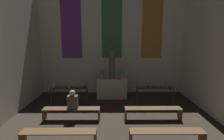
# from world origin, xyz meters

# --- Properties ---
(wall_back) EXTENTS (7.72, 0.16, 5.92)m
(wall_back) POSITION_xyz_m (0.00, 9.91, 2.99)
(wall_back) COLOR beige
(wall_back) RESTS_ON ground_plane
(altar) EXTENTS (1.46, 0.61, 0.99)m
(altar) POSITION_xyz_m (0.00, 8.94, 0.49)
(altar) COLOR #BCB29E
(altar) RESTS_ON ground_plane
(statue) EXTENTS (0.29, 0.29, 1.58)m
(statue) POSITION_xyz_m (0.00, 8.94, 1.73)
(statue) COLOR #5B5651
(statue) RESTS_ON altar
(flower_vase_left) EXTENTS (0.25, 0.25, 0.45)m
(flower_vase_left) POSITION_xyz_m (-0.47, 8.94, 1.25)
(flower_vase_left) COLOR #937A5B
(flower_vase_left) RESTS_ON altar
(flower_vase_right) EXTENTS (0.25, 0.25, 0.45)m
(flower_vase_right) POSITION_xyz_m (0.47, 8.94, 1.25)
(flower_vase_right) COLOR #937A5B
(flower_vase_right) RESTS_ON altar
(candle_rack_left) EXTENTS (1.56, 0.43, 1.02)m
(candle_rack_left) POSITION_xyz_m (-1.86, 7.89, 0.73)
(candle_rack_left) COLOR #332D28
(candle_rack_left) RESTS_ON ground_plane
(candle_rack_right) EXTENTS (1.56, 0.43, 1.03)m
(candle_rack_right) POSITION_xyz_m (1.85, 7.89, 0.72)
(candle_rack_right) COLOR #332D28
(candle_rack_right) RESTS_ON ground_plane
(pew_third_left) EXTENTS (2.03, 0.36, 0.44)m
(pew_third_left) POSITION_xyz_m (-1.47, 4.93, 0.32)
(pew_third_left) COLOR brown
(pew_third_left) RESTS_ON ground_plane
(pew_third_right) EXTENTS (2.03, 0.36, 0.44)m
(pew_third_right) POSITION_xyz_m (1.47, 4.93, 0.32)
(pew_third_right) COLOR brown
(pew_third_right) RESTS_ON ground_plane
(pew_back_left) EXTENTS (2.03, 0.36, 0.44)m
(pew_back_left) POSITION_xyz_m (-1.47, 6.51, 0.32)
(pew_back_left) COLOR brown
(pew_back_left) RESTS_ON ground_plane
(pew_back_right) EXTENTS (2.03, 0.36, 0.44)m
(pew_back_right) POSITION_xyz_m (1.47, 6.51, 0.32)
(pew_back_right) COLOR brown
(pew_back_right) RESTS_ON ground_plane
(person_seated) EXTENTS (0.36, 0.24, 0.67)m
(person_seated) POSITION_xyz_m (-1.41, 6.51, 0.73)
(person_seated) COLOR #4C4238
(person_seated) RESTS_ON pew_back_left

